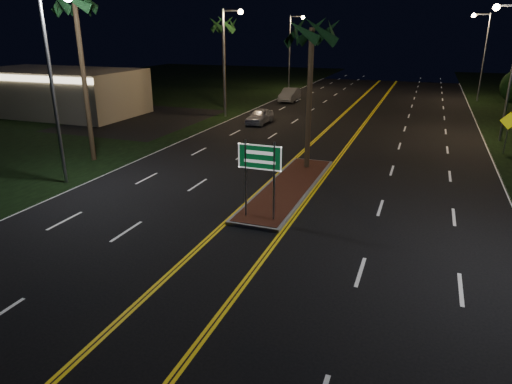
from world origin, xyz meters
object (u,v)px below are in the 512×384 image
at_px(streetlight_left_mid, 228,51).
at_px(palm_left_far, 223,25).
at_px(highway_sign, 260,164).
at_px(palm_median, 312,32).
at_px(commercial_building, 57,92).
at_px(palm_left_near, 75,4).
at_px(car_far, 290,94).
at_px(streetlight_left_far, 293,44).
at_px(car_near, 260,115).
at_px(median_island, 289,187).
at_px(streetlight_left_near, 56,69).
at_px(warning_sign, 508,127).
at_px(streetlight_right_mid, 508,57).
at_px(streetlight_right_far, 482,47).

xyz_separation_m(streetlight_left_mid, palm_left_far, (-2.19, 4.00, 2.09)).
xyz_separation_m(highway_sign, palm_median, (0.00, 7.70, 4.87)).
xyz_separation_m(highway_sign, commercial_building, (-26.00, 17.19, -0.40)).
height_order(palm_left_near, car_far, palm_left_near).
height_order(streetlight_left_far, car_near, streetlight_left_far).
distance_m(median_island, streetlight_left_near, 12.36).
bearing_deg(palm_left_near, palm_median, 11.31).
height_order(median_island, warning_sign, warning_sign).
distance_m(median_island, car_far, 29.06).
distance_m(streetlight_right_mid, palm_left_near, 27.19).
relative_size(median_island, car_far, 2.11).
bearing_deg(car_near, palm_left_far, 136.34).
bearing_deg(highway_sign, streetlight_left_far, 104.44).
height_order(streetlight_left_mid, streetlight_left_far, same).
relative_size(median_island, palm_median, 1.23).
bearing_deg(palm_median, palm_left_far, 126.18).
bearing_deg(streetlight_right_far, warning_sign, -89.55).
relative_size(streetlight_right_mid, palm_median, 1.08).
bearing_deg(streetlight_left_far, median_island, -74.00).
height_order(palm_left_near, car_near, palm_left_near).
height_order(streetlight_right_far, palm_median, streetlight_right_far).
distance_m(commercial_building, car_far, 23.26).
xyz_separation_m(palm_median, car_far, (-8.17, 24.38, -6.46)).
relative_size(palm_median, car_far, 1.71).
distance_m(palm_left_far, car_far, 10.81).
xyz_separation_m(streetlight_right_far, car_far, (-18.79, -7.12, -4.85)).
xyz_separation_m(streetlight_left_near, streetlight_right_mid, (21.23, 18.00, 0.00)).
height_order(streetlight_left_mid, streetlight_right_far, same).
bearing_deg(streetlight_left_near, palm_median, 31.49).
xyz_separation_m(highway_sign, streetlight_left_near, (-10.61, 1.20, 3.25)).
distance_m(commercial_building, streetlight_left_mid, 16.31).
relative_size(streetlight_left_mid, streetlight_right_far, 1.00).
xyz_separation_m(highway_sign, streetlight_right_mid, (10.61, 19.20, 3.25)).
xyz_separation_m(commercial_building, streetlight_right_mid, (36.61, 2.01, 3.65)).
height_order(highway_sign, streetlight_right_far, streetlight_right_far).
distance_m(car_far, warning_sign, 25.21).
distance_m(median_island, commercial_building, 29.13).
height_order(median_island, highway_sign, highway_sign).
bearing_deg(median_island, car_near, 114.92).
relative_size(streetlight_left_near, warning_sign, 3.43).
bearing_deg(commercial_building, highway_sign, -33.48).
bearing_deg(palm_left_far, warning_sign, -22.33).
distance_m(highway_sign, streetlight_right_far, 40.74).
height_order(streetlight_right_mid, car_near, streetlight_right_mid).
xyz_separation_m(car_near, warning_sign, (17.79, -3.74, 1.01)).
bearing_deg(streetlight_left_mid, warning_sign, -14.89).
relative_size(streetlight_left_mid, streetlight_left_far, 1.00).
bearing_deg(streetlight_left_mid, car_near, -28.36).
bearing_deg(palm_left_far, highway_sign, -63.08).
relative_size(commercial_building, streetlight_left_far, 1.67).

